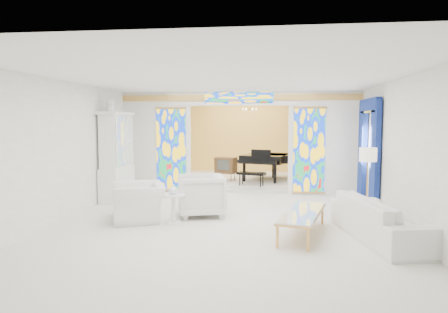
# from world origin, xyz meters

# --- Properties ---
(floor) EXTENTS (12.00, 12.00, 0.00)m
(floor) POSITION_xyz_m (0.00, 0.00, 0.00)
(floor) COLOR white
(floor) RESTS_ON ground
(ceiling) EXTENTS (7.00, 12.00, 0.02)m
(ceiling) POSITION_xyz_m (0.00, 0.00, 3.00)
(ceiling) COLOR white
(ceiling) RESTS_ON wall_back
(wall_back) EXTENTS (7.00, 0.02, 3.00)m
(wall_back) POSITION_xyz_m (0.00, 6.00, 1.50)
(wall_back) COLOR white
(wall_back) RESTS_ON floor
(wall_front) EXTENTS (7.00, 0.02, 3.00)m
(wall_front) POSITION_xyz_m (0.00, -6.00, 1.50)
(wall_front) COLOR white
(wall_front) RESTS_ON floor
(wall_left) EXTENTS (0.02, 12.00, 3.00)m
(wall_left) POSITION_xyz_m (-3.50, 0.00, 1.50)
(wall_left) COLOR white
(wall_left) RESTS_ON floor
(wall_right) EXTENTS (0.02, 12.00, 3.00)m
(wall_right) POSITION_xyz_m (3.50, 0.00, 1.50)
(wall_right) COLOR white
(wall_right) RESTS_ON floor
(partition_wall) EXTENTS (7.00, 0.22, 3.00)m
(partition_wall) POSITION_xyz_m (0.00, 2.00, 1.65)
(partition_wall) COLOR white
(partition_wall) RESTS_ON floor
(stained_glass_left) EXTENTS (0.90, 0.04, 2.40)m
(stained_glass_left) POSITION_xyz_m (-2.03, 1.89, 1.30)
(stained_glass_left) COLOR gold
(stained_glass_left) RESTS_ON partition_wall
(stained_glass_right) EXTENTS (0.90, 0.04, 2.40)m
(stained_glass_right) POSITION_xyz_m (2.03, 1.89, 1.30)
(stained_glass_right) COLOR gold
(stained_glass_right) RESTS_ON partition_wall
(stained_glass_transom) EXTENTS (2.00, 0.04, 0.34)m
(stained_glass_transom) POSITION_xyz_m (0.00, 1.89, 2.82)
(stained_glass_transom) COLOR gold
(stained_glass_transom) RESTS_ON partition_wall
(alcove_platform) EXTENTS (6.80, 3.80, 0.18)m
(alcove_platform) POSITION_xyz_m (0.00, 4.10, 0.09)
(alcove_platform) COLOR white
(alcove_platform) RESTS_ON floor
(gold_curtain_back) EXTENTS (6.70, 0.10, 2.90)m
(gold_curtain_back) POSITION_xyz_m (0.00, 5.88, 1.50)
(gold_curtain_back) COLOR #FEC758
(gold_curtain_back) RESTS_ON wall_back
(chandelier) EXTENTS (0.48, 0.48, 0.30)m
(chandelier) POSITION_xyz_m (0.20, 4.00, 2.55)
(chandelier) COLOR #CA9346
(chandelier) RESTS_ON ceiling
(blue_drapes) EXTENTS (0.14, 1.85, 2.65)m
(blue_drapes) POSITION_xyz_m (3.40, 0.70, 1.58)
(blue_drapes) COLOR navy
(blue_drapes) RESTS_ON wall_right
(china_cabinet) EXTENTS (0.56, 1.46, 2.72)m
(china_cabinet) POSITION_xyz_m (-3.22, 0.60, 1.17)
(china_cabinet) COLOR white
(china_cabinet) RESTS_ON floor
(armchair_left) EXTENTS (1.45, 1.53, 0.79)m
(armchair_left) POSITION_xyz_m (-1.91, -1.52, 0.39)
(armchair_left) COLOR white
(armchair_left) RESTS_ON floor
(armchair_right) EXTENTS (1.26, 1.24, 0.94)m
(armchair_right) POSITION_xyz_m (-0.63, -0.99, 0.47)
(armchair_right) COLOR white
(armchair_right) RESTS_ON floor
(sofa) EXTENTS (1.50, 2.71, 0.75)m
(sofa) POSITION_xyz_m (2.95, -2.40, 0.37)
(sofa) COLOR white
(sofa) RESTS_ON floor
(side_table) EXTENTS (0.61, 0.61, 0.62)m
(side_table) POSITION_xyz_m (-1.08, -1.71, 0.41)
(side_table) COLOR white
(side_table) RESTS_ON floor
(vase) EXTENTS (0.21, 0.21, 0.20)m
(vase) POSITION_xyz_m (-1.08, -1.71, 0.72)
(vase) COLOR white
(vase) RESTS_ON side_table
(coffee_table) EXTENTS (1.09, 2.10, 0.45)m
(coffee_table) POSITION_xyz_m (1.53, -2.30, 0.41)
(coffee_table) COLOR white
(coffee_table) RESTS_ON floor
(floor_lamp) EXTENTS (0.43, 0.43, 1.55)m
(floor_lamp) POSITION_xyz_m (3.06, -0.69, 1.33)
(floor_lamp) COLOR #CA9346
(floor_lamp) RESTS_ON floor
(grand_piano) EXTENTS (2.13, 2.73, 1.05)m
(grand_piano) POSITION_xyz_m (0.92, 3.65, 0.89)
(grand_piano) COLOR black
(grand_piano) RESTS_ON alcove_platform
(tv_console) EXTENTS (0.76, 0.62, 0.76)m
(tv_console) POSITION_xyz_m (-0.54, 3.35, 0.67)
(tv_console) COLOR brown
(tv_console) RESTS_ON alcove_platform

